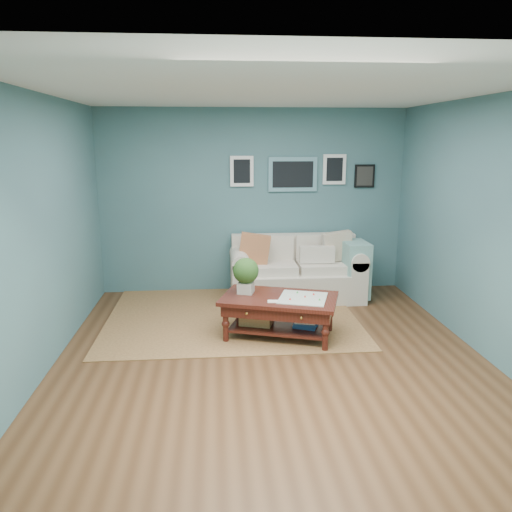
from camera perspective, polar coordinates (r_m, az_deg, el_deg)
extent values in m
plane|color=brown|center=(5.39, 1.75, -11.51)|extent=(5.00, 5.00, 0.00)
plane|color=white|center=(4.92, 1.98, 18.41)|extent=(5.00, 5.00, 0.00)
cube|color=#3E6068|center=(7.44, -0.35, 6.23)|extent=(4.50, 0.02, 2.70)
cube|color=#3E6068|center=(2.59, 8.23, -7.28)|extent=(4.50, 0.02, 2.70)
cube|color=#3E6068|center=(5.23, -23.48, 2.16)|extent=(0.02, 5.00, 2.70)
cube|color=#3E6068|center=(5.69, 25.01, 2.83)|extent=(0.02, 5.00, 2.70)
cube|color=#5E919E|center=(7.45, 4.22, 9.29)|extent=(0.72, 0.03, 0.50)
cube|color=black|center=(7.43, 4.24, 9.28)|extent=(0.60, 0.01, 0.38)
cube|color=white|center=(7.36, -1.63, 9.66)|extent=(0.34, 0.03, 0.44)
cube|color=white|center=(7.56, 8.94, 9.76)|extent=(0.34, 0.03, 0.44)
cube|color=black|center=(7.69, 12.29, 8.92)|extent=(0.30, 0.03, 0.34)
cube|color=brown|center=(6.56, -2.78, -6.84)|extent=(3.18, 2.54, 0.01)
cube|color=beige|center=(7.25, 4.60, -3.25)|extent=(1.40, 0.87, 0.41)
cube|color=beige|center=(7.45, 4.26, 0.73)|extent=(1.83, 0.22, 0.47)
cube|color=beige|center=(7.13, -1.87, -2.66)|extent=(0.24, 0.87, 0.61)
cube|color=beige|center=(7.39, 10.88, -2.33)|extent=(0.24, 0.87, 0.61)
cylinder|color=beige|center=(7.06, -1.89, -0.28)|extent=(0.26, 0.87, 0.26)
cylinder|color=beige|center=(7.32, 10.98, -0.03)|extent=(0.26, 0.87, 0.26)
cube|color=beige|center=(7.07, 1.73, -1.37)|extent=(0.71, 0.55, 0.13)
cube|color=beige|center=(7.19, 7.66, -1.23)|extent=(0.71, 0.55, 0.13)
cube|color=beige|center=(7.28, 1.50, 1.01)|extent=(0.71, 0.12, 0.35)
cube|color=beige|center=(7.39, 7.27, 1.10)|extent=(0.71, 0.12, 0.35)
cube|color=#BE6139|center=(6.99, -0.18, 0.84)|extent=(0.47, 0.17, 0.47)
cube|color=beige|center=(7.25, 9.27, 1.11)|extent=(0.46, 0.18, 0.45)
cube|color=beige|center=(7.08, 7.00, 0.17)|extent=(0.49, 0.12, 0.24)
cube|color=#7FB5AB|center=(7.25, 11.17, -1.45)|extent=(0.33, 0.54, 0.79)
cube|color=#35130A|center=(5.76, 2.70, -4.87)|extent=(1.47, 1.12, 0.04)
cube|color=#35130A|center=(5.79, 2.69, -5.69)|extent=(1.36, 1.01, 0.13)
cube|color=#35130A|center=(5.88, 2.66, -8.06)|extent=(1.22, 0.87, 0.03)
sphere|color=gold|center=(5.53, -1.08, -6.60)|extent=(0.03, 0.03, 0.03)
sphere|color=gold|center=(5.42, 5.20, -7.06)|extent=(0.03, 0.03, 0.03)
cylinder|color=#35130A|center=(5.70, -3.49, -7.69)|extent=(0.06, 0.06, 0.44)
cylinder|color=#35130A|center=(5.51, 7.95, -8.57)|extent=(0.06, 0.06, 0.44)
cylinder|color=#35130A|center=(6.23, -1.97, -5.83)|extent=(0.06, 0.06, 0.44)
cylinder|color=#35130A|center=(6.05, 8.46, -6.55)|extent=(0.06, 0.06, 0.44)
cube|color=beige|center=(5.87, -1.16, -3.63)|extent=(0.22, 0.22, 0.13)
sphere|color=#265020|center=(5.82, -1.17, -1.69)|extent=(0.30, 0.30, 0.30)
cube|color=silver|center=(5.72, 5.38, -4.80)|extent=(0.65, 0.65, 0.01)
cube|color=tan|center=(5.89, 0.06, -6.75)|extent=(0.43, 0.36, 0.22)
cube|color=navy|center=(5.83, 5.66, -7.52)|extent=(0.31, 0.26, 0.12)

